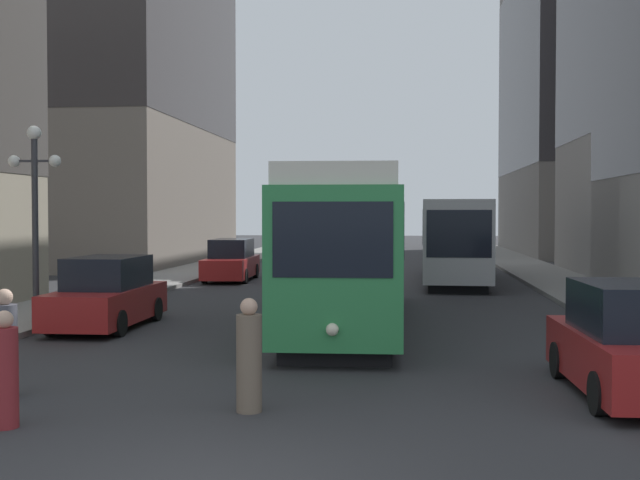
# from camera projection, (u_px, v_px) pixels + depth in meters

# --- Properties ---
(sidewalk_left) EXTENTS (3.12, 120.00, 0.15)m
(sidewalk_left) POSITION_uv_depth(u_px,v_px,m) (235.00, 260.00, 48.89)
(sidewalk_left) COLOR gray
(sidewalk_left) RESTS_ON ground
(sidewalk_right) EXTENTS (3.12, 120.00, 0.15)m
(sidewalk_right) POSITION_uv_depth(u_px,v_px,m) (516.00, 262.00, 47.06)
(sidewalk_right) COLOR gray
(sidewalk_right) RESTS_ON ground
(streetcar) EXTENTS (3.02, 13.27, 3.89)m
(streetcar) POSITION_uv_depth(u_px,v_px,m) (348.00, 245.00, 21.01)
(streetcar) COLOR black
(streetcar) RESTS_ON ground
(transit_bus) EXTENTS (2.95, 12.44, 3.45)m
(transit_bus) POSITION_uv_depth(u_px,v_px,m) (454.00, 236.00, 34.43)
(transit_bus) COLOR black
(transit_bus) RESTS_ON ground
(parked_car_left_near) EXTENTS (2.04, 4.99, 1.82)m
(parked_car_left_near) POSITION_uv_depth(u_px,v_px,m) (231.00, 261.00, 34.74)
(parked_car_left_near) COLOR black
(parked_car_left_near) RESTS_ON ground
(parked_car_left_mid) EXTENTS (1.91, 4.57, 1.82)m
(parked_car_left_mid) POSITION_uv_depth(u_px,v_px,m) (107.00, 295.00, 20.33)
(parked_car_left_mid) COLOR black
(parked_car_left_mid) RESTS_ON ground
(parked_car_right_far) EXTENTS (2.00, 4.30, 1.82)m
(parked_car_right_far) POSITION_uv_depth(u_px,v_px,m) (632.00, 344.00, 12.65)
(parked_car_right_far) COLOR black
(parked_car_right_far) RESTS_ON ground
(pedestrian_crossing_near) EXTENTS (0.39, 0.39, 1.73)m
(pedestrian_crossing_near) POSITION_uv_depth(u_px,v_px,m) (5.00, 347.00, 12.55)
(pedestrian_crossing_near) COLOR #4C4C56
(pedestrian_crossing_near) RESTS_ON ground
(pedestrian_crossing_far) EXTENTS (0.38, 0.38, 1.68)m
(pedestrian_crossing_far) POSITION_uv_depth(u_px,v_px,m) (249.00, 359.00, 11.66)
(pedestrian_crossing_far) COLOR #6B5B4C
(pedestrian_crossing_far) RESTS_ON ground
(pedestrian_on_sidewalk) EXTENTS (0.36, 0.36, 1.60)m
(pedestrian_on_sidewalk) POSITION_uv_depth(u_px,v_px,m) (5.00, 373.00, 10.79)
(pedestrian_on_sidewalk) COLOR maroon
(pedestrian_on_sidewalk) RESTS_ON ground
(lamp_post_left_near) EXTENTS (1.41, 0.36, 5.03)m
(lamp_post_left_near) POSITION_uv_depth(u_px,v_px,m) (35.00, 192.00, 20.43)
(lamp_post_left_near) COLOR #333338
(lamp_post_left_near) RESTS_ON sidewalk_left
(building_right_midblock) EXTENTS (10.99, 22.12, 24.99)m
(building_right_midblock) POSITION_uv_depth(u_px,v_px,m) (588.00, 78.00, 58.13)
(building_right_midblock) COLOR slate
(building_right_midblock) RESTS_ON ground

